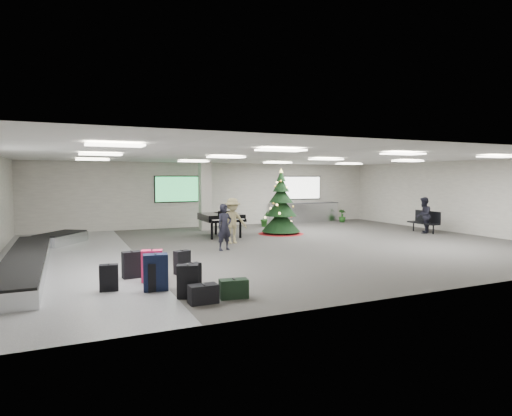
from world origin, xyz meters
name	(u,v)px	position (x,y,z in m)	size (l,w,h in m)	color
ground	(278,245)	(0.00, 0.00, 0.00)	(18.00, 18.00, 0.00)	#3E3B38
room_envelope	(261,181)	(-0.38, 0.67, 2.33)	(18.02, 14.02, 3.21)	#A7A399
baggage_carousel	(35,256)	(-7.84, -0.08, 0.21)	(2.28, 9.71, 0.43)	silver
service_counter	(304,212)	(5.00, 6.65, 0.55)	(4.05, 0.65, 1.08)	silver
suitcase_0	(188,281)	(-4.78, -5.28, 0.34)	(0.49, 0.36, 0.70)	black
suitcase_1	(156,277)	(-5.26, -4.49, 0.31)	(0.41, 0.24, 0.63)	black
pink_suitcase	(152,266)	(-5.19, -3.62, 0.38)	(0.53, 0.38, 0.77)	#E51D52
suitcase_3	(182,262)	(-4.34, -3.10, 0.30)	(0.45, 0.34, 0.61)	black
navy_suitcase	(156,272)	(-5.27, -4.44, 0.40)	(0.55, 0.37, 0.82)	black
suitcase_5	(109,278)	(-6.20, -4.08, 0.29)	(0.41, 0.26, 0.60)	black
green_duffel	(234,289)	(-3.93, -5.67, 0.19)	(0.61, 0.37, 0.40)	black
suitcase_7	(192,275)	(-4.46, -4.47, 0.27)	(0.41, 0.30, 0.56)	black
suitcase_8	(132,265)	(-5.57, -3.04, 0.33)	(0.46, 0.30, 0.67)	black
black_duffel	(203,294)	(-4.61, -5.77, 0.18)	(0.56, 0.32, 0.39)	black
christmas_tree	(281,211)	(1.59, 2.86, 0.98)	(2.00, 2.00, 2.86)	maroon
grand_piano	(221,217)	(-1.12, 3.02, 0.81)	(1.60, 2.02, 1.13)	black
bench	(425,220)	(7.69, 0.62, 0.55)	(0.61, 1.56, 0.97)	black
traveler_a	(225,227)	(-2.13, -0.16, 0.78)	(0.57, 0.38, 1.57)	black
traveler_b	(233,221)	(-1.33, 1.17, 0.85)	(1.09, 0.63, 1.69)	#8E8157
traveler_bench	(424,215)	(7.41, 0.44, 0.80)	(0.78, 0.60, 1.60)	black
potted_plant_left	(265,219)	(2.11, 5.63, 0.41)	(0.45, 0.36, 0.82)	#163C13
potted_plant_right	(342,216)	(6.95, 5.84, 0.36)	(0.40, 0.40, 0.72)	#163C13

